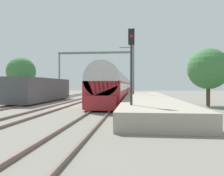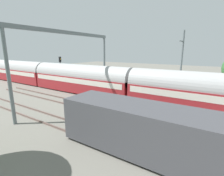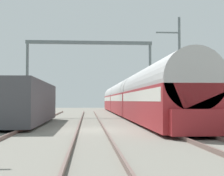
% 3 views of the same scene
% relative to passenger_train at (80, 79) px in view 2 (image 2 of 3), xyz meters
% --- Properties ---
extents(passenger_train, '(2.93, 49.20, 3.82)m').
position_rel_passenger_train_xyz_m(passenger_train, '(0.00, 0.00, 0.00)').
color(passenger_train, maroon).
rests_on(passenger_train, ground).
extents(freight_car, '(2.80, 13.00, 2.70)m').
position_rel_passenger_train_xyz_m(freight_car, '(-8.78, -14.68, -0.50)').
color(freight_car, '#47474C').
rests_on(freight_car, ground).
extents(person_crossing, '(0.30, 0.43, 1.73)m').
position_rel_passenger_train_xyz_m(person_crossing, '(1.31, -7.24, -0.94)').
color(person_crossing, black).
rests_on(person_crossing, ground).
extents(railway_signal_far, '(0.36, 0.30, 4.87)m').
position_rel_passenger_train_xyz_m(railway_signal_far, '(1.92, 6.24, 1.16)').
color(railway_signal_far, '#2D2D33').
rests_on(railway_signal_far, ground).
extents(catenary_gantry, '(13.18, 0.28, 7.86)m').
position_rel_passenger_train_xyz_m(catenary_gantry, '(-4.39, -2.84, 3.71)').
color(catenary_gantry, slate).
rests_on(catenary_gantry, ground).
extents(catenary_pole_east_mid, '(1.90, 0.20, 8.00)m').
position_rel_passenger_train_xyz_m(catenary_pole_east_mid, '(2.35, -12.90, 2.18)').
color(catenary_pole_east_mid, slate).
rests_on(catenary_pole_east_mid, ground).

